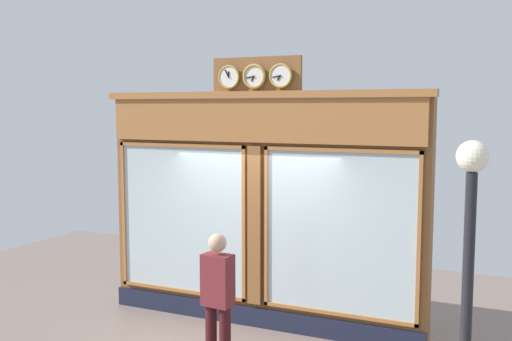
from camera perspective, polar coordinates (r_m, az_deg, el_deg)
shop_facade at (r=8.49m, az=0.35°, el=-3.69°), size 4.91×0.42×3.86m
pedestrian at (r=7.13m, az=-3.73°, el=-12.11°), size 0.38×0.25×1.69m
street_lamp at (r=5.50m, az=19.99°, el=-6.83°), size 0.28×0.28×2.88m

